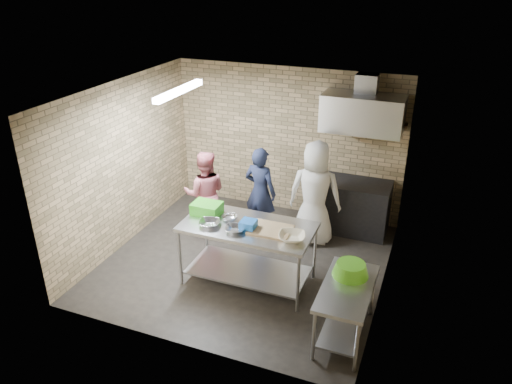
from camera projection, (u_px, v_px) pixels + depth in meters
floor at (246, 262)px, 7.79m from camera, size 4.20×4.20×0.00m
ceiling at (244, 93)px, 6.64m from camera, size 4.20×4.20×0.00m
back_wall at (287, 142)px, 8.90m from camera, size 4.20×0.06×2.70m
front_wall at (176, 252)px, 5.53m from camera, size 4.20×0.06×2.70m
left_wall at (124, 164)px, 7.91m from camera, size 0.06×4.00×2.70m
right_wall at (391, 208)px, 6.52m from camera, size 0.06×4.00×2.70m
prep_table at (248, 254)px, 7.13m from camera, size 1.87×0.94×0.94m
side_counter at (345, 311)px, 6.11m from camera, size 0.60×1.20×0.75m
stove at (353, 206)px, 8.54m from camera, size 1.20×0.70×0.90m
range_hood at (363, 113)px, 7.88m from camera, size 1.30×0.60×0.60m
hood_duct at (367, 83)px, 7.81m from camera, size 0.35×0.30×0.30m
wall_shelf at (382, 123)px, 8.02m from camera, size 0.80×0.20×0.04m
fluorescent_fixture at (179, 91)px, 6.99m from camera, size 0.10×1.25×0.08m
green_crate at (207, 208)px, 7.23m from camera, size 0.42×0.31×0.17m
blue_tub at (248, 225)px, 6.80m from camera, size 0.21×0.21×0.14m
cutting_board at (271, 230)px, 6.79m from camera, size 0.57×0.44×0.03m
mixing_bowl_a at (209, 223)px, 6.92m from camera, size 0.35×0.35×0.07m
mixing_bowl_b at (230, 218)px, 7.06m from camera, size 0.27×0.27×0.07m
mixing_bowl_c at (235, 229)px, 6.77m from camera, size 0.32×0.32×0.07m
ceramic_bowl at (292, 237)px, 6.56m from camera, size 0.43×0.43×0.09m
green_basin at (351, 269)px, 6.13m from camera, size 0.46×0.46×0.17m
bottle_red at (367, 115)px, 8.05m from camera, size 0.07×0.07×0.18m
bottle_green at (392, 118)px, 7.93m from camera, size 0.06×0.06×0.15m
man_navy at (260, 192)px, 8.26m from camera, size 0.63×0.47×1.58m
woman_pink at (205, 193)px, 8.32m from camera, size 0.89×0.81×1.50m
woman_white at (315, 193)px, 8.01m from camera, size 0.92×0.66×1.77m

